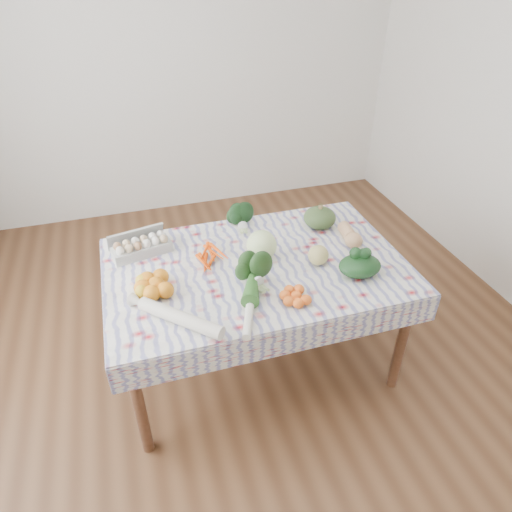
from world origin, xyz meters
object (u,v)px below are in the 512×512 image
(kabocha_squash, at_px, (320,218))
(grapefruit, at_px, (318,255))
(dining_table, at_px, (256,276))
(egg_carton, at_px, (142,248))
(butternut_squash, at_px, (350,234))
(cabbage, at_px, (262,245))

(kabocha_squash, xyz_separation_m, grapefruit, (-0.17, -0.37, -0.01))
(dining_table, xyz_separation_m, egg_carton, (-0.60, 0.29, 0.13))
(dining_table, xyz_separation_m, kabocha_squash, (0.50, 0.28, 0.15))
(butternut_squash, bearing_deg, grapefruit, -144.01)
(cabbage, distance_m, butternut_squash, 0.56)
(dining_table, distance_m, cabbage, 0.18)
(dining_table, height_order, grapefruit, grapefruit)
(dining_table, bearing_deg, grapefruit, -15.32)
(butternut_squash, bearing_deg, egg_carton, 175.69)
(egg_carton, bearing_deg, butternut_squash, -22.98)
(kabocha_squash, bearing_deg, egg_carton, 179.13)
(dining_table, distance_m, grapefruit, 0.37)
(cabbage, bearing_deg, kabocha_squash, 26.25)
(dining_table, relative_size, grapefruit, 14.03)
(egg_carton, distance_m, grapefruit, 1.01)
(kabocha_squash, distance_m, butternut_squash, 0.24)
(grapefruit, bearing_deg, dining_table, 164.68)
(dining_table, relative_size, cabbage, 9.28)
(cabbage, relative_size, grapefruit, 1.51)
(kabocha_squash, bearing_deg, dining_table, -151.17)
(butternut_squash, distance_m, grapefruit, 0.31)
(egg_carton, xyz_separation_m, kabocha_squash, (1.10, -0.02, 0.02))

